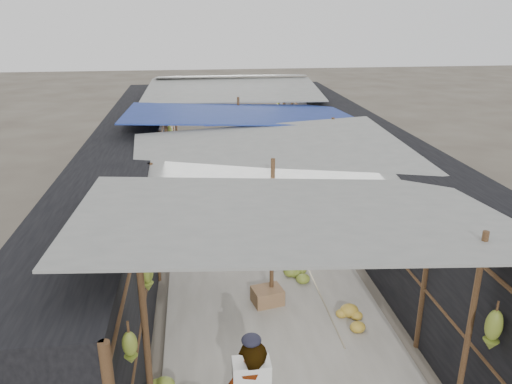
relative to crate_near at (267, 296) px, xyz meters
name	(u,v)px	position (x,y,z in m)	size (l,w,h in m)	color
aisle_slab	(249,222)	(0.08, 3.56, -0.14)	(3.60, 16.00, 0.02)	#9E998E
stall_left	(130,182)	(-2.62, 3.56, 1.00)	(1.40, 15.00, 2.30)	black
stall_right	(361,173)	(2.78, 3.56, 1.00)	(1.40, 15.00, 2.30)	black
crate_near	(267,296)	(0.00, 0.00, 0.00)	(0.50, 0.40, 0.30)	#976C4D
crate_mid	(257,211)	(0.31, 3.86, 0.01)	(0.52, 0.42, 0.31)	#976C4D
crate_back	(203,210)	(-1.00, 4.16, -0.02)	(0.41, 0.34, 0.26)	#976C4D
black_basin	(274,163)	(1.41, 8.15, -0.06)	(0.59, 0.59, 0.18)	black
shopper_blue	(211,169)	(-0.73, 5.51, 0.61)	(0.74, 0.58, 1.52)	navy
vendor_seated	(299,174)	(1.78, 5.92, 0.24)	(0.51, 0.29, 0.79)	#45423C
market_canopy	(248,121)	(0.10, 3.90, 2.25)	(5.62, 15.20, 2.77)	brown
hanging_bananas	(250,156)	(0.12, 3.53, 1.51)	(3.96, 14.22, 0.78)	olive
floor_bananas	(270,244)	(0.36, 2.02, 0.01)	(3.69, 9.93, 0.36)	#A6852A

